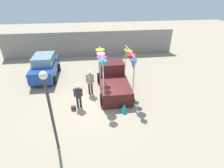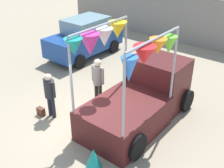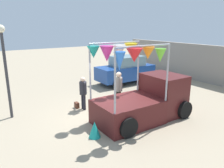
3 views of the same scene
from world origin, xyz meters
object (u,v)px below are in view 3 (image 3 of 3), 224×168
vendor_truck (146,97)px  parked_car (126,70)px  person_vendor (119,86)px  street_lamp (5,59)px  folded_kite_bundle_teal (95,130)px  person_customer (83,90)px  handbag (77,105)px

vendor_truck → parked_car: 5.91m
person_vendor → street_lamp: street_lamp is taller
parked_car → folded_kite_bundle_teal: (5.50, -5.49, -0.64)m
parked_car → street_lamp: 8.08m
parked_car → person_customer: parked_car is taller
parked_car → folded_kite_bundle_teal: size_ratio=6.67×
handbag → street_lamp: size_ratio=0.07×
person_customer → handbag: 0.91m
vendor_truck → street_lamp: 6.06m
handbag → vendor_truck: bearing=36.5°
street_lamp → vendor_truck: bearing=56.3°
parked_car → handbag: parked_car is taller
vendor_truck → person_vendor: bearing=-169.7°
vendor_truck → folded_kite_bundle_teal: (0.30, -2.68, -0.65)m
parked_car → street_lamp: bearing=-75.7°
street_lamp → folded_kite_bundle_teal: street_lamp is taller
parked_car → handbag: size_ratio=14.29×
person_vendor → folded_kite_bundle_teal: bearing=-51.2°
folded_kite_bundle_teal → person_vendor: bearing=128.8°
vendor_truck → parked_car: bearing=151.5°
parked_car → person_vendor: size_ratio=2.24×
person_vendor → folded_kite_bundle_teal: size_ratio=2.97×
street_lamp → folded_kite_bundle_teal: (3.55, 2.18, -2.27)m
folded_kite_bundle_teal → vendor_truck: bearing=96.5°
handbag → parked_car: bearing=117.3°
parked_car → folded_kite_bundle_teal: bearing=-45.0°
person_customer → person_vendor: size_ratio=0.89×
person_vendor → street_lamp: 5.07m
person_vendor → handbag: (-1.09, -1.71, -0.95)m
parked_car → person_vendor: bearing=-41.0°
vendor_truck → handbag: (-2.71, -2.01, -0.81)m
person_customer → folded_kite_bundle_teal: (2.66, -0.87, -0.65)m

